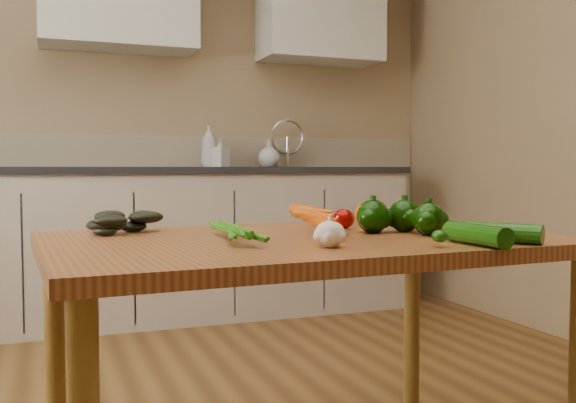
# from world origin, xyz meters

# --- Properties ---
(room) EXTENTS (4.04, 5.04, 2.64)m
(room) POSITION_xyz_m (0.00, 0.17, 1.25)
(room) COLOR brown
(room) RESTS_ON ground
(counter_run) EXTENTS (2.84, 0.64, 1.14)m
(counter_run) POSITION_xyz_m (0.21, 2.19, 0.46)
(counter_run) COLOR #B5A797
(counter_run) RESTS_ON ground
(table) EXTENTS (1.37, 0.92, 0.71)m
(table) POSITION_xyz_m (0.12, -0.04, 0.63)
(table) COLOR #A25C2F
(table) RESTS_ON ground
(soap_bottle_a) EXTENTS (0.14, 0.14, 0.26)m
(soap_bottle_a) POSITION_xyz_m (0.44, 2.32, 1.03)
(soap_bottle_a) COLOR silver
(soap_bottle_a) RESTS_ON counter_run
(soap_bottle_b) EXTENTS (0.11, 0.11, 0.18)m
(soap_bottle_b) POSITION_xyz_m (0.49, 2.24, 0.99)
(soap_bottle_b) COLOR silver
(soap_bottle_b) RESTS_ON counter_run
(soap_bottle_c) EXTENTS (0.14, 0.14, 0.18)m
(soap_bottle_c) POSITION_xyz_m (0.84, 2.33, 0.99)
(soap_bottle_c) COLOR silver
(soap_bottle_c) RESTS_ON counter_run
(carrot_bunch) EXTENTS (0.26, 0.20, 0.07)m
(carrot_bunch) POSITION_xyz_m (0.09, -0.05, 0.74)
(carrot_bunch) COLOR #D95005
(carrot_bunch) RESTS_ON table
(leafy_greens) EXTENTS (0.19, 0.17, 0.09)m
(leafy_greens) POSITION_xyz_m (-0.32, 0.21, 0.76)
(leafy_greens) COLOR black
(leafy_greens) RESTS_ON table
(garlic_bulb) EXTENTS (0.07, 0.07, 0.06)m
(garlic_bulb) POSITION_xyz_m (0.09, -0.28, 0.74)
(garlic_bulb) COLOR white
(garlic_bulb) RESTS_ON table
(pepper_a) EXTENTS (0.09, 0.09, 0.09)m
(pepper_a) POSITION_xyz_m (0.34, -0.02, 0.76)
(pepper_a) COLOR black
(pepper_a) RESTS_ON table
(pepper_b) EXTENTS (0.09, 0.09, 0.09)m
(pepper_b) POSITION_xyz_m (0.43, -0.03, 0.76)
(pepper_b) COLOR black
(pepper_b) RESTS_ON table
(pepper_c) EXTENTS (0.09, 0.09, 0.09)m
(pepper_c) POSITION_xyz_m (0.45, -0.14, 0.76)
(pepper_c) COLOR black
(pepper_c) RESTS_ON table
(tomato_a) EXTENTS (0.07, 0.07, 0.06)m
(tomato_a) POSITION_xyz_m (0.31, 0.11, 0.74)
(tomato_a) COLOR #8A0402
(tomato_a) RESTS_ON table
(tomato_b) EXTENTS (0.08, 0.08, 0.07)m
(tomato_b) POSITION_xyz_m (0.43, 0.20, 0.75)
(tomato_b) COLOR #C24B04
(tomato_b) RESTS_ON table
(tomato_c) EXTENTS (0.07, 0.07, 0.07)m
(tomato_c) POSITION_xyz_m (0.54, 0.11, 0.74)
(tomato_c) COLOR #C24B04
(tomato_c) RESTS_ON table
(zucchini_a) EXTENTS (0.15, 0.19, 0.05)m
(zucchini_a) POSITION_xyz_m (0.51, -0.35, 0.74)
(zucchini_a) COLOR #0F4307
(zucchini_a) RESTS_ON table
(zucchini_b) EXTENTS (0.05, 0.20, 0.05)m
(zucchini_b) POSITION_xyz_m (0.43, -0.37, 0.74)
(zucchini_b) COLOR #0F4307
(zucchini_b) RESTS_ON table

